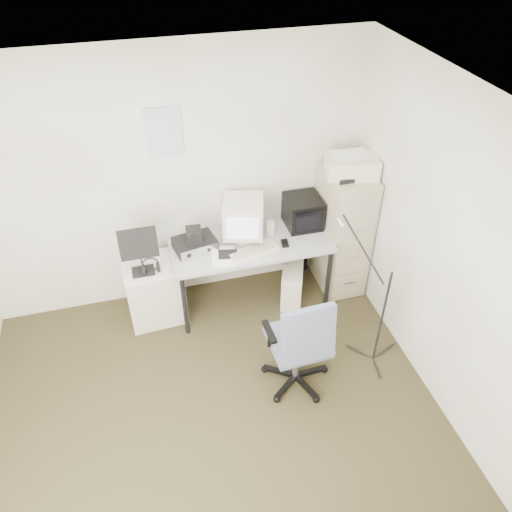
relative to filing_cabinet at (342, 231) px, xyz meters
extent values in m
cube|color=#2F2B19|center=(-1.58, -1.48, -0.66)|extent=(3.60, 3.60, 0.01)
cube|color=white|center=(-1.58, -1.48, 1.85)|extent=(3.60, 3.60, 0.01)
cube|color=white|center=(-1.58, 0.32, 0.60)|extent=(3.60, 0.02, 2.50)
cube|color=white|center=(0.22, -1.48, 0.60)|extent=(0.02, 3.60, 2.50)
cube|color=white|center=(-1.60, 0.31, 1.10)|extent=(0.30, 0.02, 0.44)
cube|color=#B8AB8F|center=(0.00, 0.00, 0.00)|extent=(0.40, 0.60, 1.30)
cube|color=#EEE6C8|center=(0.00, -0.03, 0.74)|extent=(0.52, 0.41, 0.18)
cube|color=#A1A19D|center=(-0.95, -0.03, -0.29)|extent=(1.50, 0.70, 0.73)
cube|color=#EEE6C8|center=(-0.99, 0.04, 0.28)|extent=(0.45, 0.47, 0.40)
cube|color=black|center=(-0.39, 0.11, 0.23)|extent=(0.33, 0.35, 0.30)
cube|color=beige|center=(-0.73, 0.04, 0.15)|extent=(0.09, 0.09, 0.13)
cube|color=#EEE6C8|center=(-0.97, -0.22, 0.09)|extent=(0.50, 0.29, 0.03)
cube|color=black|center=(-0.65, -0.17, 0.10)|extent=(0.07, 0.11, 0.03)
cube|color=black|center=(-1.47, -0.01, 0.13)|extent=(0.41, 0.33, 0.11)
cube|color=black|center=(-1.47, -0.03, 0.25)|extent=(0.15, 0.14, 0.14)
cube|color=white|center=(-1.24, -0.20, 0.09)|extent=(0.26, 0.32, 0.02)
cube|color=#EEE6C8|center=(-0.54, -0.13, -0.44)|extent=(0.35, 0.48, 0.41)
cube|color=slate|center=(-0.84, -1.13, -0.14)|extent=(0.62, 0.62, 1.03)
cube|color=silver|center=(-1.89, -0.02, -0.33)|extent=(0.55, 0.45, 0.65)
cube|color=black|center=(-1.96, -0.12, 0.24)|extent=(0.34, 0.20, 0.48)
torus|color=black|center=(-1.89, -0.14, 0.05)|extent=(0.22, 0.22, 0.03)
cylinder|color=black|center=(-0.08, -1.09, 0.02)|extent=(0.02, 0.02, 1.34)
camera|label=1|loc=(-1.89, -3.67, 2.88)|focal=35.00mm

